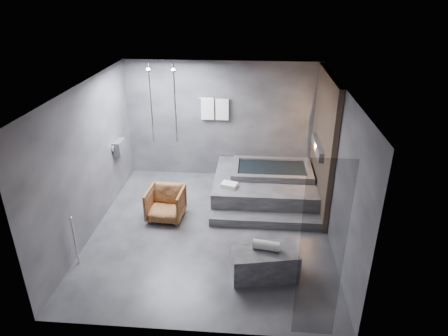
{
  "coord_description": "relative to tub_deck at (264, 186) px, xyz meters",
  "views": [
    {
      "loc": [
        0.78,
        -6.5,
        4.4
      ],
      "look_at": [
        0.23,
        0.3,
        1.2
      ],
      "focal_mm": 32.0,
      "sensor_mm": 36.0,
      "label": 1
    }
  ],
  "objects": [
    {
      "name": "deck_towel",
      "position": [
        -0.75,
        -0.59,
        0.29
      ],
      "size": [
        0.37,
        0.32,
        0.08
      ],
      "primitive_type": "cube",
      "rotation": [
        0.0,
        0.0,
        -0.29
      ],
      "color": "white",
      "rests_on": "tub_deck"
    },
    {
      "name": "tub_deck",
      "position": [
        0.0,
        0.0,
        0.0
      ],
      "size": [
        2.2,
        2.0,
        0.5
      ],
      "primitive_type": "cube",
      "color": "#303032",
      "rests_on": "ground"
    },
    {
      "name": "rolled_towel",
      "position": [
        -0.02,
        -2.65,
        0.31
      ],
      "size": [
        0.45,
        0.23,
        0.16
      ],
      "primitive_type": "cylinder",
      "rotation": [
        0.0,
        1.57,
        -0.18
      ],
      "color": "white",
      "rests_on": "concrete_bench"
    },
    {
      "name": "room",
      "position": [
        -0.65,
        -1.21,
        1.48
      ],
      "size": [
        5.0,
        5.04,
        2.82
      ],
      "color": "#2B2B2D",
      "rests_on": "ground"
    },
    {
      "name": "concrete_bench",
      "position": [
        -0.04,
        -2.68,
        -0.01
      ],
      "size": [
        1.16,
        0.78,
        0.48
      ],
      "primitive_type": "cube",
      "rotation": [
        0.0,
        0.0,
        0.2
      ],
      "color": "#343436",
      "rests_on": "ground"
    },
    {
      "name": "tub_step",
      "position": [
        0.0,
        -1.18,
        -0.16
      ],
      "size": [
        2.2,
        0.36,
        0.18
      ],
      "primitive_type": "cube",
      "color": "#303032",
      "rests_on": "ground"
    },
    {
      "name": "driftwood_chair",
      "position": [
        -2.0,
        -1.09,
        0.08
      ],
      "size": [
        0.75,
        0.77,
        0.66
      ],
      "primitive_type": "imported",
      "rotation": [
        0.0,
        0.0,
        -0.06
      ],
      "color": "#4A2812",
      "rests_on": "ground"
    }
  ]
}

